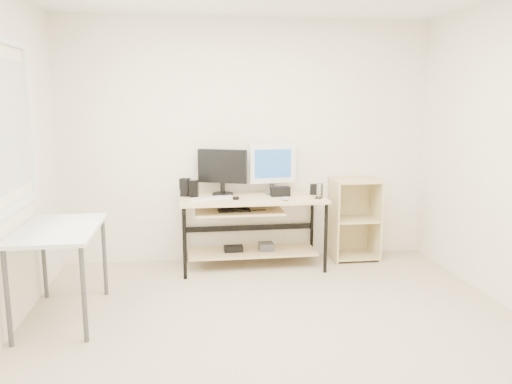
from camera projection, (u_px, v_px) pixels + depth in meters
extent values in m
cube|color=#C2B195|center=(282.00, 339.00, 3.69)|extent=(4.00, 4.00, 0.01)
cube|color=white|center=(249.00, 142.00, 5.41)|extent=(4.00, 0.01, 2.60)
cube|color=white|center=(408.00, 243.00, 1.51)|extent=(4.00, 0.01, 2.60)
cube|color=white|center=(9.00, 125.00, 3.74)|extent=(0.01, 1.00, 1.20)
cube|color=beige|center=(253.00, 199.00, 5.17)|extent=(1.50, 0.65, 0.03)
cube|color=beige|center=(239.00, 211.00, 5.13)|extent=(0.90, 0.49, 0.02)
cube|color=beige|center=(252.00, 252.00, 5.33)|extent=(1.35, 0.46, 0.02)
cube|color=black|center=(234.00, 210.00, 5.12)|extent=(0.33, 0.22, 0.01)
cylinder|color=black|center=(259.00, 210.00, 5.10)|extent=(0.14, 0.01, 0.01)
cube|color=#414143|center=(266.00, 246.00, 5.34)|extent=(0.15, 0.15, 0.08)
cube|color=black|center=(233.00, 249.00, 5.29)|extent=(0.20, 0.12, 0.06)
cylinder|color=black|center=(184.00, 244.00, 4.87)|extent=(0.04, 0.04, 0.72)
cylinder|color=black|center=(185.00, 229.00, 5.42)|extent=(0.04, 0.04, 0.72)
cylinder|color=black|center=(326.00, 238.00, 5.06)|extent=(0.04, 0.04, 0.72)
cylinder|color=black|center=(312.00, 225.00, 5.61)|extent=(0.04, 0.04, 0.72)
cube|color=white|center=(59.00, 229.00, 3.92)|extent=(0.60, 1.00, 0.03)
cylinder|color=#414143|center=(7.00, 299.00, 3.51)|extent=(0.04, 0.04, 0.72)
cylinder|color=#414143|center=(44.00, 259.00, 4.40)|extent=(0.04, 0.04, 0.72)
cylinder|color=#414143|center=(84.00, 295.00, 3.57)|extent=(0.04, 0.04, 0.72)
cylinder|color=#414143|center=(105.00, 256.00, 4.47)|extent=(0.04, 0.04, 0.72)
cube|color=#DAC688|center=(333.00, 220.00, 5.47)|extent=(0.02, 0.40, 0.90)
cube|color=#DAC688|center=(375.00, 219.00, 5.53)|extent=(0.02, 0.40, 0.90)
cube|color=#DAC688|center=(349.00, 215.00, 5.69)|extent=(0.50, 0.02, 0.90)
cube|color=#DAC688|center=(353.00, 255.00, 5.57)|extent=(0.46, 0.38, 0.02)
cube|color=#DAC688|center=(354.00, 219.00, 5.50)|extent=(0.46, 0.38, 0.02)
cube|color=#DAC688|center=(356.00, 181.00, 5.42)|extent=(0.46, 0.38, 0.02)
cylinder|color=black|center=(223.00, 194.00, 5.30)|extent=(0.22, 0.22, 0.02)
cylinder|color=black|center=(223.00, 188.00, 5.29)|extent=(0.05, 0.05, 0.11)
cube|color=black|center=(222.00, 166.00, 5.25)|extent=(0.51, 0.25, 0.35)
cube|color=black|center=(223.00, 167.00, 5.22)|extent=(0.42, 0.17, 0.28)
cube|color=silver|center=(272.00, 193.00, 5.40)|extent=(0.18, 0.16, 0.02)
cylinder|color=silver|center=(272.00, 187.00, 5.39)|extent=(0.04, 0.04, 0.10)
cube|color=white|center=(273.00, 163.00, 5.34)|extent=(0.51, 0.12, 0.43)
cube|color=#2456A0|center=(273.00, 164.00, 5.31)|extent=(0.43, 0.06, 0.34)
cube|color=white|center=(211.00, 198.00, 5.09)|extent=(0.48, 0.26, 0.02)
ellipsoid|color=#ABABAF|center=(285.00, 199.00, 5.01)|extent=(0.10, 0.12, 0.04)
cube|color=black|center=(280.00, 191.00, 5.23)|extent=(0.20, 0.10, 0.10)
cube|color=black|center=(185.00, 193.00, 5.24)|extent=(0.11, 0.11, 0.08)
cube|color=black|center=(185.00, 184.00, 5.22)|extent=(0.12, 0.12, 0.11)
cube|color=black|center=(314.00, 189.00, 5.34)|extent=(0.11, 0.11, 0.11)
cube|color=black|center=(194.00, 189.00, 5.14)|extent=(0.10, 0.08, 0.18)
cylinder|color=black|center=(236.00, 198.00, 5.06)|extent=(0.09, 0.09, 0.03)
cube|color=black|center=(319.00, 198.00, 5.14)|extent=(0.11, 0.14, 0.01)
cylinder|color=#8F5E40|center=(320.00, 197.00, 5.19)|extent=(0.12, 0.12, 0.01)
cylinder|color=white|center=(320.00, 190.00, 5.18)|extent=(0.09, 0.09, 0.14)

